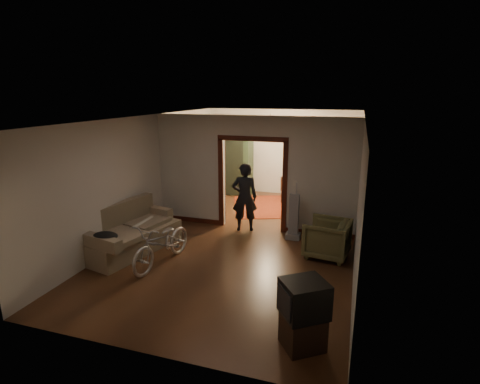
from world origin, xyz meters
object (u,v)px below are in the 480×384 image
at_px(bicycle, 162,243).
at_px(armchair, 327,238).
at_px(person, 245,197).
at_px(locker, 237,166).
at_px(desk, 308,187).
at_px(sofa, 131,228).

relative_size(bicycle, armchair, 1.97).
bearing_deg(person, bicycle, 48.93).
height_order(bicycle, locker, locker).
relative_size(armchair, desk, 0.84).
distance_m(bicycle, desk, 6.07).
bearing_deg(person, desk, -126.45).
xyz_separation_m(bicycle, armchair, (3.07, 1.36, -0.05)).
bearing_deg(locker, bicycle, -84.66).
relative_size(person, desk, 1.62).
bearing_deg(armchair, locker, -132.75).
relative_size(armchair, locker, 0.45).
bearing_deg(bicycle, sofa, 165.36).
distance_m(locker, desk, 2.41).
distance_m(person, desk, 3.57).
xyz_separation_m(person, locker, (-1.22, 3.18, 0.12)).
xyz_separation_m(bicycle, desk, (2.11, 5.69, -0.07)).
bearing_deg(sofa, person, 57.25).
distance_m(person, locker, 3.41).
bearing_deg(sofa, locker, 94.51).
relative_size(sofa, desk, 2.10).
bearing_deg(armchair, bicycle, -57.35).
bearing_deg(locker, person, -66.04).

